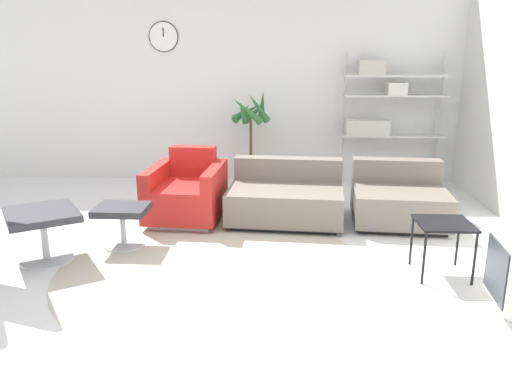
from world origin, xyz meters
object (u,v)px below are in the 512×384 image
couch_second (399,201)px  shelf_unit (381,103)px  ottoman (122,217)px  potted_plant (251,147)px  armchair_red (187,194)px  couch_low (286,199)px  side_table (444,228)px

couch_second → shelf_unit: 1.79m
ottoman → potted_plant: size_ratio=0.36×
ottoman → couch_second: 2.78m
ottoman → shelf_unit: bearing=41.3°
armchair_red → potted_plant: potted_plant is taller
potted_plant → shelf_unit: 1.78m
potted_plant → couch_second: bearing=-41.3°
ottoman → shelf_unit: 3.71m
ottoman → armchair_red: (0.44, 0.84, -0.01)m
couch_second → shelf_unit: shelf_unit is taller
ottoman → couch_low: bearing=29.4°
couch_second → ottoman: bearing=21.6°
potted_plant → shelf_unit: size_ratio=0.74×
ottoman → potted_plant: potted_plant is taller
couch_low → potted_plant: 1.51m
couch_low → side_table: 1.80m
ottoman → couch_low: (1.48, 0.84, -0.05)m
couch_low → ottoman: bearing=33.9°
couch_second → side_table: (0.05, -1.30, 0.16)m
armchair_red → ottoman: bearing=66.0°
ottoman → couch_second: size_ratio=0.46×
side_table → armchair_red: bearing=150.0°
ottoman → side_table: side_table is taller
couch_low → side_table: couch_low is taller
shelf_unit → ottoman: bearing=-138.7°
side_table → shelf_unit: shelf_unit is taller
couch_second → side_table: 1.31m
ottoman → armchair_red: size_ratio=0.49×
couch_second → potted_plant: bearing=-36.9°
couch_second → potted_plant: size_ratio=0.77×
side_table → potted_plant: (-1.67, 2.72, 0.14)m
couch_low → potted_plant: size_ratio=0.95×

